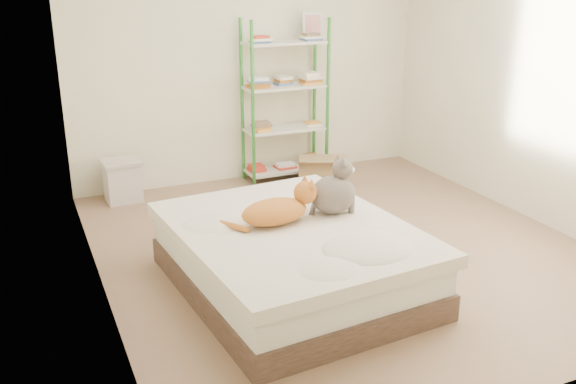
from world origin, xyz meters
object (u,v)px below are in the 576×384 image
bed (292,258)px  cardboard_box (322,174)px  shelf_unit (286,105)px  white_bin (123,180)px  grey_cat (333,186)px  orange_cat (275,209)px

bed → cardboard_box: (1.15, 1.84, -0.07)m
bed → cardboard_box: bed is taller
shelf_unit → white_bin: 1.85m
grey_cat → bed: bearing=109.9°
orange_cat → grey_cat: size_ratio=1.40×
bed → white_bin: bearing=103.7°
cardboard_box → white_bin: (-1.93, 0.49, 0.04)m
grey_cat → cardboard_box: grey_cat is taller
grey_cat → white_bin: (-1.16, 2.20, -0.47)m
orange_cat → grey_cat: grey_cat is taller
shelf_unit → white_bin: (-1.75, -0.03, -0.60)m
grey_cat → white_bin: grey_cat is taller
shelf_unit → grey_cat: bearing=-104.8°
white_bin → grey_cat: bearing=-62.2°
bed → grey_cat: bearing=12.7°
orange_cat → cardboard_box: orange_cat is taller
orange_cat → shelf_unit: (1.06, 2.27, 0.21)m
bed → cardboard_box: bearing=53.1°
orange_cat → white_bin: (-0.69, 2.23, -0.38)m
white_bin → cardboard_box: bearing=-14.2°
orange_cat → shelf_unit: 2.51m
bed → cardboard_box: 2.17m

